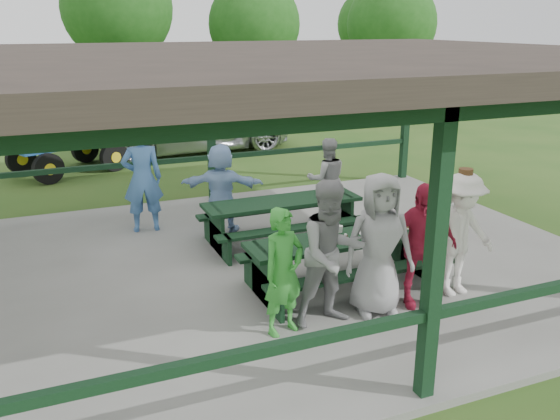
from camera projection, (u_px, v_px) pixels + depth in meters
name	position (u px, v px, depth m)	size (l,w,h in m)	color
ground	(281.00, 267.00, 9.44)	(90.00, 90.00, 0.00)	#284F18
concrete_slab	(281.00, 264.00, 9.43)	(10.00, 8.00, 0.10)	slate
pavilion_structure	(281.00, 63.00, 8.48)	(10.60, 8.60, 3.24)	black
picnic_table_near	(344.00, 255.00, 8.38)	(2.83, 1.39, 0.75)	black
picnic_table_far	(282.00, 215.00, 10.10)	(2.69, 1.39, 0.75)	black
table_setting	(339.00, 235.00, 8.30)	(2.27, 0.45, 0.10)	white
contestant_green	(284.00, 272.00, 7.05)	(0.58, 0.38, 1.58)	green
contestant_grey_left	(332.00, 254.00, 7.23)	(0.90, 0.70, 1.86)	gray
contestant_grey_mid	(379.00, 245.00, 7.51)	(0.91, 0.59, 1.87)	#949497
contestant_red	(420.00, 245.00, 7.74)	(0.99, 0.41, 1.69)	#AA1E3B
contestant_white_fedora	(460.00, 234.00, 8.05)	(1.14, 0.68, 1.79)	white
spectator_lblue	(221.00, 188.00, 10.56)	(1.49, 0.48, 1.61)	#94B8E5
spectator_blue	(142.00, 178.00, 10.52)	(0.71, 0.47, 1.95)	#4270AC
spectator_grey	(327.00, 179.00, 11.22)	(0.76, 0.60, 1.57)	#959598
pickup_truck	(196.00, 122.00, 17.85)	(2.75, 5.97, 1.66)	silver
farm_trailer	(67.00, 147.00, 15.17)	(3.77, 2.56, 1.34)	#19488C
tree_left	(117.00, 8.00, 21.27)	(3.96, 3.96, 6.19)	#302213
tree_mid	(254.00, 25.00, 22.19)	(3.43, 3.43, 5.36)	#302213
tree_right	(392.00, 24.00, 22.76)	(3.44, 3.44, 5.37)	#302213
tree_far_right	(373.00, 24.00, 28.48)	(3.42, 3.42, 5.34)	#302213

